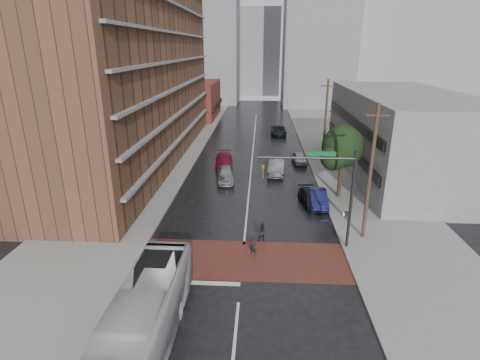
# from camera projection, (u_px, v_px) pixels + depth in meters

# --- Properties ---
(ground) EXTENTS (160.00, 160.00, 0.00)m
(ground) POSITION_uv_depth(u_px,v_px,m) (242.00, 264.00, 24.67)
(ground) COLOR black
(ground) RESTS_ON ground
(crosswalk) EXTENTS (14.00, 5.00, 0.02)m
(crosswalk) POSITION_uv_depth(u_px,v_px,m) (243.00, 259.00, 25.14)
(crosswalk) COLOR brown
(crosswalk) RESTS_ON ground
(sidewalk_west) EXTENTS (9.00, 90.00, 0.15)m
(sidewalk_west) POSITION_uv_depth(u_px,v_px,m) (164.00, 156.00, 48.78)
(sidewalk_west) COLOR gray
(sidewalk_west) RESTS_ON ground
(sidewalk_east) EXTENTS (9.00, 90.00, 0.15)m
(sidewalk_east) POSITION_uv_depth(u_px,v_px,m) (342.00, 159.00, 47.54)
(sidewalk_east) COLOR gray
(sidewalk_east) RESTS_ON ground
(apartment_block) EXTENTS (10.00, 44.00, 28.00)m
(apartment_block) POSITION_uv_depth(u_px,v_px,m) (133.00, 42.00, 43.30)
(apartment_block) COLOR brown
(apartment_block) RESTS_ON ground
(storefront_west) EXTENTS (8.00, 16.00, 7.00)m
(storefront_west) POSITION_uv_depth(u_px,v_px,m) (196.00, 100.00, 74.93)
(storefront_west) COLOR maroon
(storefront_west) RESTS_ON ground
(building_east) EXTENTS (11.00, 26.00, 9.00)m
(building_east) POSITION_uv_depth(u_px,v_px,m) (401.00, 134.00, 41.08)
(building_east) COLOR gray
(building_east) RESTS_ON ground
(distant_tower_west) EXTENTS (18.00, 16.00, 32.00)m
(distant_tower_west) POSITION_uv_depth(u_px,v_px,m) (203.00, 36.00, 93.42)
(distant_tower_west) COLOR gray
(distant_tower_west) RESTS_ON ground
(distant_tower_east) EXTENTS (16.00, 14.00, 36.00)m
(distant_tower_east) POSITION_uv_depth(u_px,v_px,m) (320.00, 26.00, 85.60)
(distant_tower_east) COLOR gray
(distant_tower_east) RESTS_ON ground
(distant_tower_center) EXTENTS (12.00, 10.00, 24.00)m
(distant_tower_center) POSITION_uv_depth(u_px,v_px,m) (259.00, 52.00, 110.00)
(distant_tower_center) COLOR gray
(distant_tower_center) RESTS_ON ground
(street_tree) EXTENTS (4.20, 4.10, 6.90)m
(street_tree) POSITION_uv_depth(u_px,v_px,m) (343.00, 149.00, 33.94)
(street_tree) COLOR #332319
(street_tree) RESTS_ON ground
(signal_mast) EXTENTS (6.50, 0.30, 7.20)m
(signal_mast) POSITION_uv_depth(u_px,v_px,m) (331.00, 185.00, 25.12)
(signal_mast) COLOR #2D2D33
(signal_mast) RESTS_ON ground
(utility_pole_near) EXTENTS (1.60, 0.26, 10.00)m
(utility_pole_near) POSITION_uv_depth(u_px,v_px,m) (370.00, 173.00, 26.24)
(utility_pole_near) COLOR #473321
(utility_pole_near) RESTS_ON ground
(utility_pole_far) EXTENTS (1.60, 0.26, 10.00)m
(utility_pole_far) POSITION_uv_depth(u_px,v_px,m) (325.00, 120.00, 45.05)
(utility_pole_far) COLOR #473321
(utility_pole_far) RESTS_ON ground
(transit_bus) EXTENTS (2.64, 11.08, 3.08)m
(transit_bus) POSITION_uv_depth(u_px,v_px,m) (143.00, 321.00, 17.24)
(transit_bus) COLOR silver
(transit_bus) RESTS_ON ground
(pedestrian_a) EXTENTS (0.62, 0.53, 1.43)m
(pedestrian_a) POSITION_uv_depth(u_px,v_px,m) (253.00, 246.00, 25.45)
(pedestrian_a) COLOR black
(pedestrian_a) RESTS_ON ground
(pedestrian_b) EXTENTS (0.76, 0.61, 1.49)m
(pedestrian_b) POSITION_uv_depth(u_px,v_px,m) (263.00, 233.00, 27.17)
(pedestrian_b) COLOR black
(pedestrian_b) RESTS_ON ground
(car_travel_a) EXTENTS (2.36, 4.72, 1.55)m
(car_travel_a) POSITION_uv_depth(u_px,v_px,m) (225.00, 174.00, 39.61)
(car_travel_a) COLOR #94989B
(car_travel_a) RESTS_ON ground
(car_travel_b) EXTENTS (2.10, 5.09, 1.64)m
(car_travel_b) POSITION_uv_depth(u_px,v_px,m) (276.00, 167.00, 41.85)
(car_travel_b) COLOR #94949B
(car_travel_b) RESTS_ON ground
(car_travel_c) EXTENTS (2.48, 5.18, 1.45)m
(car_travel_c) POSITION_uv_depth(u_px,v_px,m) (224.00, 161.00, 44.50)
(car_travel_c) COLOR maroon
(car_travel_c) RESTS_ON ground
(suv_travel) EXTENTS (2.48, 5.26, 1.45)m
(suv_travel) POSITION_uv_depth(u_px,v_px,m) (279.00, 131.00, 60.43)
(suv_travel) COLOR black
(suv_travel) RESTS_ON ground
(car_parked_near) EXTENTS (1.59, 4.30, 1.41)m
(car_parked_near) POSITION_uv_depth(u_px,v_px,m) (318.00, 198.00, 33.50)
(car_parked_near) COLOR #15194C
(car_parked_near) RESTS_ON ground
(car_parked_mid) EXTENTS (2.51, 4.64, 1.28)m
(car_parked_mid) POSITION_uv_depth(u_px,v_px,m) (312.00, 199.00, 33.55)
(car_parked_mid) COLOR black
(car_parked_mid) RESTS_ON ground
(car_parked_far) EXTENTS (1.79, 3.86, 1.28)m
(car_parked_far) POSITION_uv_depth(u_px,v_px,m) (299.00, 158.00, 45.88)
(car_parked_far) COLOR #B0B3B8
(car_parked_far) RESTS_ON ground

